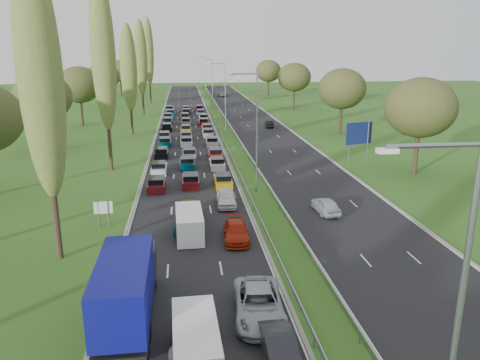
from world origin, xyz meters
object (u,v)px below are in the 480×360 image
white_van_rear (189,223)px  info_sign (103,210)px  blue_lorry (127,288)px  white_van_front (196,341)px  direction_sign (359,135)px

white_van_rear → info_sign: (-6.93, 2.87, 0.31)m
white_van_rear → blue_lorry: bearing=-107.6°
white_van_front → info_sign: white_van_front is taller
white_van_front → white_van_rear: (-0.06, 15.46, -0.01)m
blue_lorry → direction_sign: direction_sign is taller
info_sign → direction_sign: bearing=33.9°
white_van_front → info_sign: (-6.99, 18.33, 0.30)m
white_van_front → info_sign: 19.62m
blue_lorry → direction_sign: size_ratio=1.78×
white_van_front → white_van_rear: size_ratio=1.01×
blue_lorry → info_sign: 15.06m
blue_lorry → direction_sign: 42.37m
white_van_front → blue_lorry: bearing=131.0°
white_van_front → direction_sign: (21.81, 37.70, 2.50)m
white_van_front → direction_sign: 43.63m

